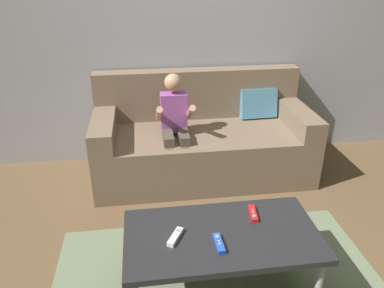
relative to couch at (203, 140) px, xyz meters
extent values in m
cube|color=#999EA8|center=(-0.04, 0.39, 0.95)|extent=(4.60, 0.05, 2.50)
cube|color=#75604C|center=(-0.01, -0.05, -0.09)|extent=(1.80, 0.80, 0.42)
cube|color=#75604C|center=(-0.01, 0.27, 0.34)|extent=(1.80, 0.16, 0.43)
cube|color=#75604C|center=(-0.82, -0.05, 0.20)|extent=(0.18, 0.80, 0.17)
cube|color=#75604C|center=(0.80, -0.05, 0.20)|extent=(0.18, 0.80, 0.17)
cube|color=teal|center=(0.53, 0.19, 0.25)|extent=(0.33, 0.18, 0.28)
cylinder|color=#4C4238|center=(-0.31, -0.35, -0.09)|extent=(0.07, 0.07, 0.42)
cylinder|color=#4C4238|center=(-0.19, -0.35, -0.09)|extent=(0.07, 0.07, 0.42)
cube|color=#4C4238|center=(-0.31, -0.22, 0.15)|extent=(0.08, 0.26, 0.08)
cube|color=#4C4238|center=(-0.19, -0.22, 0.15)|extent=(0.08, 0.26, 0.08)
cube|color=#994C9E|center=(-0.25, -0.09, 0.31)|extent=(0.21, 0.12, 0.31)
cylinder|color=tan|center=(-0.38, -0.21, 0.35)|extent=(0.05, 0.23, 0.18)
cylinder|color=tan|center=(-0.13, -0.21, 0.35)|extent=(0.05, 0.23, 0.18)
sphere|color=tan|center=(-0.25, -0.09, 0.55)|extent=(0.14, 0.14, 0.14)
cube|color=#232326|center=(-0.12, -1.35, 0.08)|extent=(1.03, 0.55, 0.04)
cylinder|color=gray|center=(0.35, -1.58, -0.12)|extent=(0.04, 0.04, 0.36)
cylinder|color=gray|center=(-0.59, -1.13, -0.12)|extent=(0.04, 0.04, 0.36)
cylinder|color=gray|center=(0.35, -1.13, -0.12)|extent=(0.04, 0.04, 0.36)
cube|color=#6B7A5B|center=(-0.12, -1.35, -0.29)|extent=(1.92, 1.24, 0.01)
cube|color=white|center=(-0.37, -1.36, 0.11)|extent=(0.10, 0.14, 0.02)
cylinder|color=#99999E|center=(-0.35, -1.33, 0.12)|extent=(0.02, 0.02, 0.00)
cylinder|color=silver|center=(-0.37, -1.36, 0.12)|extent=(0.01, 0.01, 0.00)
cylinder|color=silver|center=(-0.38, -1.38, 0.12)|extent=(0.01, 0.01, 0.00)
cube|color=blue|center=(-0.16, -1.44, 0.11)|extent=(0.04, 0.14, 0.02)
cylinder|color=#99999E|center=(-0.16, -1.40, 0.12)|extent=(0.02, 0.02, 0.00)
cylinder|color=silver|center=(-0.16, -1.44, 0.12)|extent=(0.01, 0.01, 0.00)
cylinder|color=silver|center=(-0.16, -1.46, 0.12)|extent=(0.01, 0.01, 0.00)
cube|color=red|center=(0.08, -1.22, 0.11)|extent=(0.05, 0.14, 0.02)
cylinder|color=#99999E|center=(0.08, -1.26, 0.12)|extent=(0.02, 0.02, 0.00)
cylinder|color=silver|center=(0.08, -1.23, 0.12)|extent=(0.01, 0.01, 0.00)
cylinder|color=silver|center=(0.09, -1.20, 0.12)|extent=(0.01, 0.01, 0.00)
camera|label=1|loc=(-0.49, -2.88, 1.38)|focal=34.95mm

